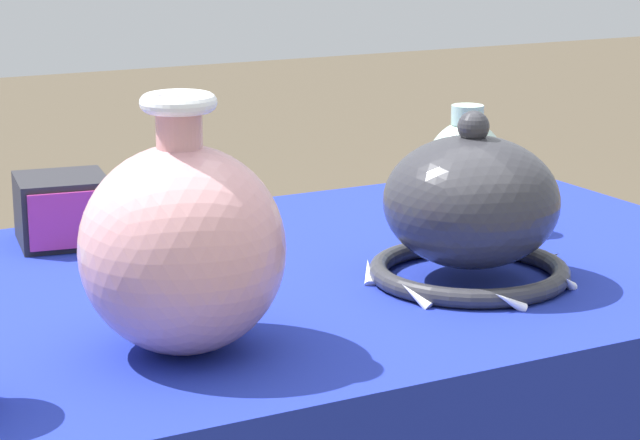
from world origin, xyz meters
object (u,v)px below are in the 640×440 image
at_px(vase_tall_bulbous, 182,247).
at_px(mosaic_tile_box, 63,210).
at_px(jar_round_celadon, 466,174).
at_px(vase_dome_bell, 471,213).

distance_m(vase_tall_bulbous, mosaic_tile_box, 0.44).
bearing_deg(vase_tall_bulbous, jar_round_celadon, 27.15).
relative_size(vase_dome_bell, jar_round_celadon, 1.49).
bearing_deg(mosaic_tile_box, vase_tall_bulbous, -82.58).
bearing_deg(vase_tall_bulbous, mosaic_tile_box, 88.64).
distance_m(vase_dome_bell, mosaic_tile_box, 0.52).
bearing_deg(jar_round_celadon, mosaic_tile_box, 159.85).
xyz_separation_m(vase_tall_bulbous, mosaic_tile_box, (0.01, 0.44, -0.06)).
relative_size(vase_dome_bell, mosaic_tile_box, 1.84).
height_order(vase_dome_bell, mosaic_tile_box, vase_dome_bell).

